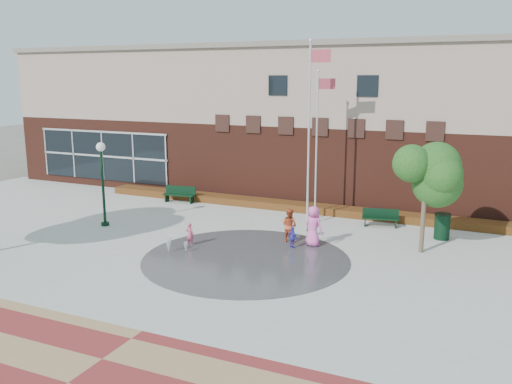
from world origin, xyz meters
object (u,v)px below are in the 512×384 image
at_px(flagpole_right, 318,137).
at_px(trash_can, 442,226).
at_px(bench_left, 179,197).
at_px(flagpole_left, 310,124).
at_px(child_splash, 190,234).

distance_m(flagpole_right, trash_can, 7.42).
bearing_deg(bench_left, trash_can, -12.34).
xyz_separation_m(flagpole_left, flagpole_right, (-0.00, 1.24, -0.75)).
distance_m(flagpole_left, bench_left, 9.83).
bearing_deg(trash_can, flagpole_left, -178.96).
bearing_deg(bench_left, child_splash, -61.61).
height_order(bench_left, trash_can, trash_can).
relative_size(trash_can, child_splash, 1.17).
xyz_separation_m(bench_left, child_splash, (4.93, -6.96, 0.20)).
bearing_deg(flagpole_right, trash_can, -33.50).
relative_size(flagpole_right, bench_left, 3.87).
height_order(flagpole_right, trash_can, flagpole_right).
bearing_deg(flagpole_right, child_splash, -141.59).
bearing_deg(child_splash, flagpole_right, -116.89).
distance_m(flagpole_right, bench_left, 9.37).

